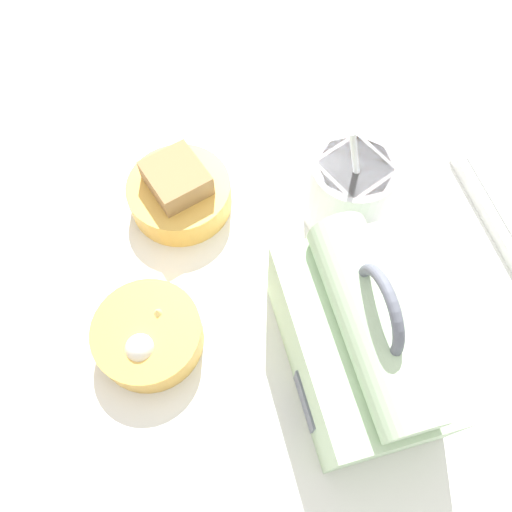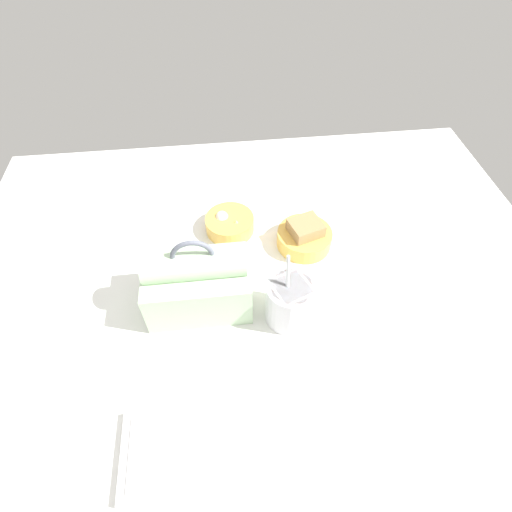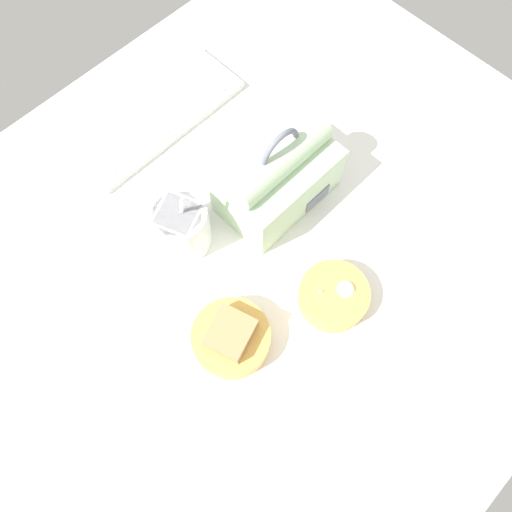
# 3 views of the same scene
# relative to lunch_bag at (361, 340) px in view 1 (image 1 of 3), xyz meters

# --- Properties ---
(desk_surface) EXTENTS (1.40, 1.10, 0.02)m
(desk_surface) POSITION_rel_lunch_bag_xyz_m (-0.14, -0.05, -0.08)
(desk_surface) COLOR white
(desk_surface) RESTS_ON ground
(lunch_bag) EXTENTS (0.21, 0.14, 0.20)m
(lunch_bag) POSITION_rel_lunch_bag_xyz_m (0.00, 0.00, 0.00)
(lunch_bag) COLOR #B7D6AD
(lunch_bag) RESTS_ON desk_surface
(soup_cup) EXTENTS (0.10, 0.10, 0.17)m
(soup_cup) POSITION_rel_lunch_bag_xyz_m (-0.18, 0.06, -0.02)
(soup_cup) COLOR silver
(soup_cup) RESTS_ON desk_surface
(bento_bowl_sandwich) EXTENTS (0.13, 0.13, 0.07)m
(bento_bowl_sandwich) POSITION_rel_lunch_bag_xyz_m (-0.26, -0.14, -0.04)
(bento_bowl_sandwich) COLOR #EAB24C
(bento_bowl_sandwich) RESTS_ON desk_surface
(bento_bowl_snacks) EXTENTS (0.12, 0.12, 0.05)m
(bento_bowl_snacks) POSITION_rel_lunch_bag_xyz_m (-0.08, -0.21, -0.05)
(bento_bowl_snacks) COLOR #EAB24C
(bento_bowl_snacks) RESTS_ON desk_surface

